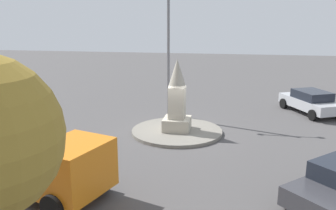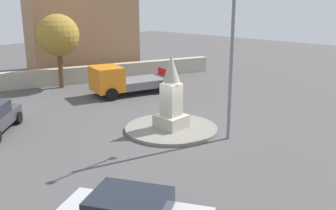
{
  "view_description": "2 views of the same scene",
  "coord_description": "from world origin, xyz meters",
  "px_view_note": "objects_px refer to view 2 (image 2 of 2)",
  "views": [
    {
      "loc": [
        2.57,
        -17.21,
        5.82
      ],
      "look_at": [
        -0.57,
        0.59,
        1.3
      ],
      "focal_mm": 38.17,
      "sensor_mm": 36.0,
      "label": 1
    },
    {
      "loc": [
        13.61,
        11.98,
        6.52
      ],
      "look_at": [
        0.89,
        0.58,
        1.62
      ],
      "focal_mm": 40.97,
      "sensor_mm": 36.0,
      "label": 2
    }
  ],
  "objects_px": {
    "tree_near_wall": "(58,36)",
    "streetlamp": "(233,29)",
    "monument": "(171,97)",
    "corner_building": "(78,11)",
    "truck_orange_waiting": "(123,81)"
  },
  "relations": [
    {
      "from": "tree_near_wall",
      "to": "streetlamp",
      "type": "bearing_deg",
      "value": 87.3
    },
    {
      "from": "streetlamp",
      "to": "tree_near_wall",
      "type": "xyz_separation_m",
      "value": [
        -0.7,
        -14.9,
        -1.32
      ]
    },
    {
      "from": "monument",
      "to": "corner_building",
      "type": "height_order",
      "value": "corner_building"
    },
    {
      "from": "monument",
      "to": "corner_building",
      "type": "bearing_deg",
      "value": -111.65
    },
    {
      "from": "truck_orange_waiting",
      "to": "tree_near_wall",
      "type": "xyz_separation_m",
      "value": [
        1.59,
        -4.95,
        2.81
      ]
    },
    {
      "from": "streetlamp",
      "to": "corner_building",
      "type": "bearing_deg",
      "value": -106.28
    },
    {
      "from": "truck_orange_waiting",
      "to": "tree_near_wall",
      "type": "bearing_deg",
      "value": -72.19
    },
    {
      "from": "streetlamp",
      "to": "tree_near_wall",
      "type": "height_order",
      "value": "streetlamp"
    },
    {
      "from": "truck_orange_waiting",
      "to": "monument",
      "type": "bearing_deg",
      "value": 65.87
    },
    {
      "from": "tree_near_wall",
      "to": "monument",
      "type": "bearing_deg",
      "value": 82.36
    },
    {
      "from": "corner_building",
      "to": "truck_orange_waiting",
      "type": "bearing_deg",
      "value": 70.32
    },
    {
      "from": "streetlamp",
      "to": "corner_building",
      "type": "height_order",
      "value": "corner_building"
    },
    {
      "from": "truck_orange_waiting",
      "to": "corner_building",
      "type": "xyz_separation_m",
      "value": [
        -3.33,
        -9.31,
        4.27
      ]
    },
    {
      "from": "monument",
      "to": "tree_near_wall",
      "type": "height_order",
      "value": "tree_near_wall"
    },
    {
      "from": "monument",
      "to": "truck_orange_waiting",
      "type": "xyz_separation_m",
      "value": [
        -3.22,
        -7.19,
        -0.77
      ]
    }
  ]
}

